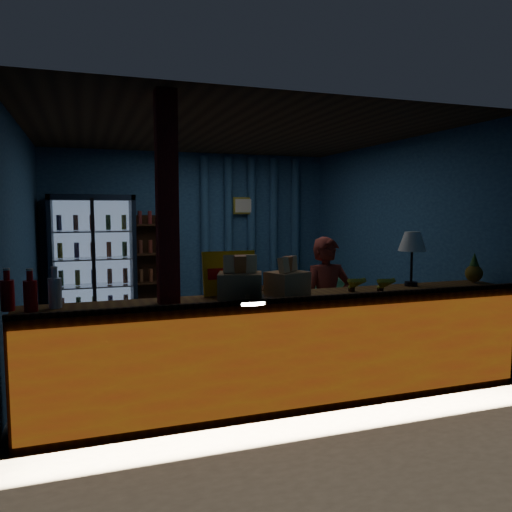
{
  "coord_description": "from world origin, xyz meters",
  "views": [
    {
      "loc": [
        -1.67,
        -5.81,
        1.69
      ],
      "look_at": [
        0.27,
        -0.2,
        1.13
      ],
      "focal_mm": 35.0,
      "sensor_mm": 36.0,
      "label": 1
    }
  ],
  "objects": [
    {
      "name": "snack_box_centre",
      "position": [
        -0.03,
        -1.88,
        1.07
      ],
      "size": [
        0.39,
        0.36,
        0.34
      ],
      "color": "#AD8353",
      "rests_on": "counter"
    },
    {
      "name": "curtain_folds",
      "position": [
        1.0,
        2.14,
        1.3
      ],
      "size": [
        1.74,
        0.14,
        2.5
      ],
      "color": "navy",
      "rests_on": "room_walls"
    },
    {
      "name": "framed_picture",
      "position": [
        0.85,
        2.1,
        1.75
      ],
      "size": [
        0.36,
        0.04,
        0.28
      ],
      "color": "gold",
      "rests_on": "room_walls"
    },
    {
      "name": "table_lamp",
      "position": [
        1.33,
        -1.77,
        1.36
      ],
      "size": [
        0.27,
        0.27,
        0.53
      ],
      "color": "black",
      "rests_on": "counter"
    },
    {
      "name": "room_walls",
      "position": [
        0.0,
        0.0,
        1.57
      ],
      "size": [
        4.6,
        4.6,
        4.6
      ],
      "color": "navy",
      "rests_on": "ground"
    },
    {
      "name": "soda_bottles",
      "position": [
        -2.05,
        -1.83,
        1.08
      ],
      "size": [
        0.42,
        0.18,
        0.31
      ],
      "color": "#AD0B0D",
      "rests_on": "counter"
    },
    {
      "name": "side_table",
      "position": [
        1.05,
        1.36,
        0.25
      ],
      "size": [
        0.65,
        0.57,
        0.59
      ],
      "color": "#3D2213",
      "rests_on": "ground"
    },
    {
      "name": "support_post",
      "position": [
        -1.05,
        -1.9,
        1.3
      ],
      "size": [
        0.16,
        0.16,
        2.6
      ],
      "primitive_type": "cube",
      "color": "maroon",
      "rests_on": "ground"
    },
    {
      "name": "beverage_cooler",
      "position": [
        -1.55,
        1.92,
        0.93
      ],
      "size": [
        1.2,
        0.62,
        1.9
      ],
      "color": "black",
      "rests_on": "ground"
    },
    {
      "name": "shopkeeper",
      "position": [
        0.67,
        -1.29,
        0.71
      ],
      "size": [
        0.53,
        0.37,
        1.41
      ],
      "primitive_type": "imported",
      "rotation": [
        0.0,
        0.0,
        -0.05
      ],
      "color": "maroon",
      "rests_on": "ground"
    },
    {
      "name": "pineapple",
      "position": [
        2.05,
        -1.81,
        1.07
      ],
      "size": [
        0.17,
        0.17,
        0.3
      ],
      "color": "olive",
      "rests_on": "counter"
    },
    {
      "name": "bottle_shelf",
      "position": [
        -0.7,
        2.06,
        0.79
      ],
      "size": [
        0.5,
        0.28,
        1.6
      ],
      "color": "#3D2213",
      "rests_on": "ground"
    },
    {
      "name": "pastry_tray",
      "position": [
        -0.44,
        -2.0,
        0.97
      ],
      "size": [
        0.44,
        0.44,
        0.07
      ],
      "color": "silver",
      "rests_on": "counter"
    },
    {
      "name": "green_chair",
      "position": [
        1.9,
        1.43,
        0.31
      ],
      "size": [
        0.75,
        0.76,
        0.63
      ],
      "primitive_type": "imported",
      "rotation": [
        0.0,
        0.0,
        3.25
      ],
      "color": "#5CB978",
      "rests_on": "ground"
    },
    {
      "name": "snack_box_left",
      "position": [
        -0.48,
        -1.97,
        1.08
      ],
      "size": [
        0.43,
        0.39,
        0.37
      ],
      "color": "#AD8353",
      "rests_on": "counter"
    },
    {
      "name": "ground",
      "position": [
        0.0,
        0.0,
        0.0
      ],
      "size": [
        4.6,
        4.6,
        0.0
      ],
      "primitive_type": "plane",
      "color": "#515154",
      "rests_on": "ground"
    },
    {
      "name": "banana_bunches",
      "position": [
        0.73,
        -1.95,
        1.03
      ],
      "size": [
        0.45,
        0.28,
        0.15
      ],
      "color": "gold",
      "rests_on": "counter"
    },
    {
      "name": "counter",
      "position": [
        0.0,
        -1.91,
        0.48
      ],
      "size": [
        4.4,
        0.57,
        0.99
      ],
      "color": "brown",
      "rests_on": "ground"
    },
    {
      "name": "yellow_sign",
      "position": [
        -0.48,
        -1.68,
        1.14
      ],
      "size": [
        0.48,
        0.11,
        0.38
      ],
      "color": "#DEBE0B",
      "rests_on": "counter"
    }
  ]
}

